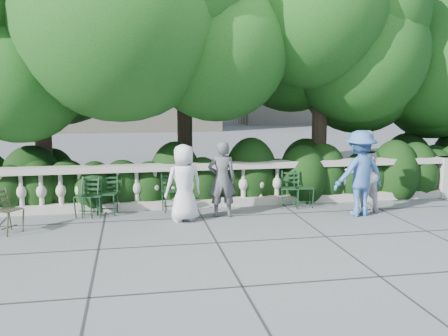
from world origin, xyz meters
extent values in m
plane|color=#52545A|center=(0.00, 0.00, 0.00)|extent=(90.00, 90.00, 0.00)
cube|color=#9E998E|center=(0.00, 1.80, 0.09)|extent=(12.00, 0.32, 0.18)
cube|color=#9E998E|center=(0.00, 1.80, 0.93)|extent=(12.00, 0.36, 0.14)
cube|color=#9E998E|center=(5.78, 1.80, 0.50)|extent=(0.44, 0.44, 1.00)
cylinder|color=#3F3023|center=(-4.00, 3.40, 1.40)|extent=(0.40, 0.40, 2.80)
ellipsoid|color=#10380F|center=(-4.00, 2.96, 3.68)|extent=(5.28, 5.28, 3.96)
cylinder|color=#3F3023|center=(-0.50, 4.00, 1.70)|extent=(0.40, 0.40, 3.40)
ellipsoid|color=#10380F|center=(-0.50, 3.48, 4.44)|extent=(6.24, 6.24, 4.68)
cylinder|color=#3F3023|center=(3.00, 3.30, 1.50)|extent=(0.40, 0.40, 3.00)
ellipsoid|color=#10380F|center=(3.00, 2.84, 3.92)|extent=(5.52, 5.52, 4.14)
cylinder|color=#3F3023|center=(6.00, 3.80, 1.30)|extent=(0.40, 0.40, 2.60)
ellipsoid|color=#10380F|center=(6.00, 3.40, 3.40)|extent=(4.80, 4.80, 3.60)
imported|color=silver|center=(-0.89, 0.60, 0.78)|extent=(0.87, 0.68, 1.56)
imported|color=#46474C|center=(-0.08, 0.79, 0.80)|extent=(0.62, 0.44, 1.60)
imported|color=silver|center=(2.92, 0.57, 0.89)|extent=(1.03, 0.90, 1.79)
imported|color=#345D9C|center=(2.77, 0.38, 0.90)|extent=(1.27, 0.88, 1.80)
camera|label=1|loc=(-1.91, -9.21, 2.59)|focal=40.00mm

